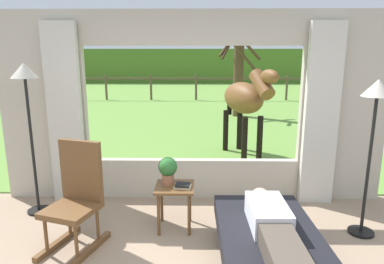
% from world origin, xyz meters
% --- Properties ---
extents(back_wall_with_window, '(5.20, 0.12, 2.55)m').
position_xyz_m(back_wall_with_window, '(0.00, 2.26, 1.25)').
color(back_wall_with_window, '#BCB29E').
rests_on(back_wall_with_window, ground_plane).
extents(curtain_panel_left, '(0.44, 0.10, 2.40)m').
position_xyz_m(curtain_panel_left, '(-1.69, 2.12, 1.20)').
color(curtain_panel_left, beige).
rests_on(curtain_panel_left, ground_plane).
extents(curtain_panel_right, '(0.44, 0.10, 2.40)m').
position_xyz_m(curtain_panel_right, '(1.69, 2.12, 1.20)').
color(curtain_panel_right, beige).
rests_on(curtain_panel_right, ground_plane).
extents(outdoor_pasture_lawn, '(36.00, 21.68, 0.02)m').
position_xyz_m(outdoor_pasture_lawn, '(0.00, 13.16, 0.01)').
color(outdoor_pasture_lawn, olive).
rests_on(outdoor_pasture_lawn, ground_plane).
extents(distant_hill_ridge, '(36.00, 2.00, 2.40)m').
position_xyz_m(distant_hill_ridge, '(0.00, 23.00, 1.20)').
color(distant_hill_ridge, '#4E7227').
rests_on(distant_hill_ridge, ground_plane).
extents(recliner_sofa, '(0.93, 1.71, 0.42)m').
position_xyz_m(recliner_sofa, '(0.73, 0.48, 0.22)').
color(recliner_sofa, black).
rests_on(recliner_sofa, ground_plane).
extents(reclining_person, '(0.35, 1.43, 0.22)m').
position_xyz_m(reclining_person, '(0.73, 0.43, 0.52)').
color(reclining_person, silver).
rests_on(reclining_person, recliner_sofa).
extents(rocking_chair, '(0.64, 0.79, 1.12)m').
position_xyz_m(rocking_chair, '(-1.19, 0.97, 0.55)').
color(rocking_chair, brown).
rests_on(rocking_chair, ground_plane).
extents(side_table, '(0.44, 0.44, 0.52)m').
position_xyz_m(side_table, '(-0.19, 1.35, 0.43)').
color(side_table, brown).
rests_on(side_table, ground_plane).
extents(potted_plant, '(0.22, 0.22, 0.32)m').
position_xyz_m(potted_plant, '(-0.27, 1.41, 0.70)').
color(potted_plant, '#9E6042').
rests_on(potted_plant, side_table).
extents(book_stack, '(0.20, 0.16, 0.05)m').
position_xyz_m(book_stack, '(-0.10, 1.29, 0.54)').
color(book_stack, beige).
rests_on(book_stack, side_table).
extents(floor_lamp_left, '(0.32, 0.32, 1.89)m').
position_xyz_m(floor_lamp_left, '(-1.98, 1.74, 1.53)').
color(floor_lamp_left, black).
rests_on(floor_lamp_left, ground_plane).
extents(floor_lamp_right, '(0.32, 0.32, 1.74)m').
position_xyz_m(floor_lamp_right, '(1.93, 1.25, 1.40)').
color(floor_lamp_right, black).
rests_on(floor_lamp_right, ground_plane).
extents(horse, '(0.96, 1.80, 1.73)m').
position_xyz_m(horse, '(0.98, 4.21, 1.16)').
color(horse, brown).
rests_on(horse, outdoor_pasture_lawn).
extents(pasture_tree, '(1.32, 1.33, 2.97)m').
position_xyz_m(pasture_tree, '(1.37, 8.78, 1.59)').
color(pasture_tree, '#4C3823').
rests_on(pasture_tree, outdoor_pasture_lawn).
extents(pasture_fence_line, '(16.10, 0.10, 1.10)m').
position_xyz_m(pasture_fence_line, '(0.00, 12.82, 0.74)').
color(pasture_fence_line, brown).
rests_on(pasture_fence_line, outdoor_pasture_lawn).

